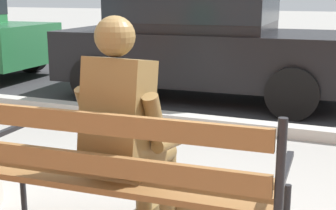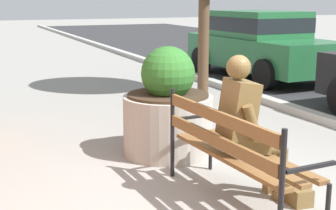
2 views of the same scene
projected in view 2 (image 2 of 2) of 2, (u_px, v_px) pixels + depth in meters
park_bench at (233, 147)px, 4.38m from camera, size 1.83×0.63×0.95m
bronze_statue_seated at (253, 131)px, 4.44m from camera, size 0.68×0.77×1.37m
concrete_planter at (168, 112)px, 5.86m from camera, size 1.08×1.08×1.31m
parked_car_green at (260, 42)px, 11.47m from camera, size 4.17×2.07×1.56m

